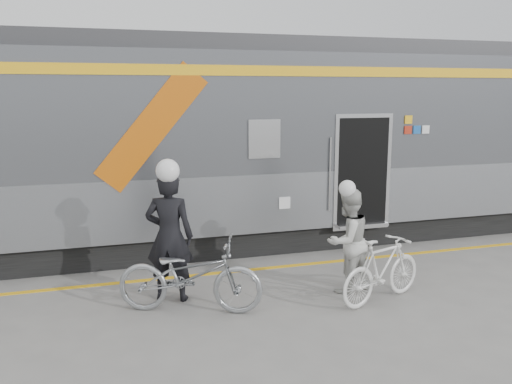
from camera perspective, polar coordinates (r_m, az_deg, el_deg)
name	(u,v)px	position (r m, az deg, el deg)	size (l,w,h in m)	color
ground	(320,315)	(7.86, 6.77, -12.73)	(90.00, 90.00, 0.00)	slate
train	(233,143)	(11.19, -2.44, 5.22)	(24.00, 3.17, 4.10)	black
safety_strip	(271,268)	(9.73, 1.63, -7.96)	(24.00, 0.12, 0.01)	#F2AF15
man	(169,236)	(8.15, -9.10, -4.63)	(0.72, 0.47, 1.96)	black
bicycle_left	(190,275)	(7.79, -6.96, -8.69)	(0.72, 2.06, 1.08)	#929699
woman	(348,241)	(8.55, 9.62, -5.09)	(0.79, 0.61, 1.62)	beige
bicycle_right	(382,270)	(8.33, 13.12, -7.97)	(0.46, 1.64, 0.98)	white
helmet_man	(167,159)	(7.93, -9.35, 3.43)	(0.34, 0.34, 0.34)	white
helmet_woman	(350,181)	(8.35, 9.82, 1.14)	(0.26, 0.26, 0.26)	white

